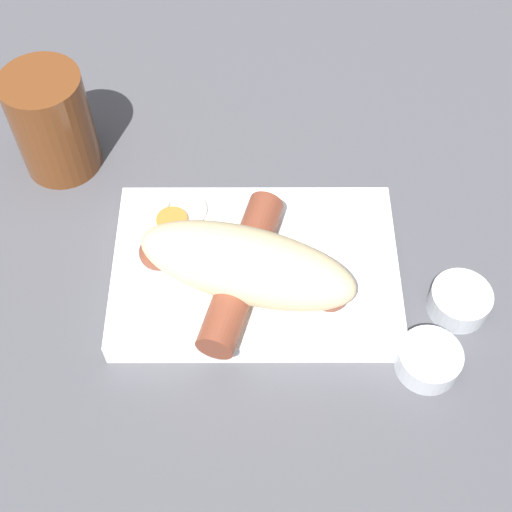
% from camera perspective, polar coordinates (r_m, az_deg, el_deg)
% --- Properties ---
extents(ground_plane, '(3.00, 3.00, 0.00)m').
position_cam_1_polar(ground_plane, '(0.64, 0.00, -1.77)').
color(ground_plane, '#4C4C51').
extents(food_tray, '(0.25, 0.17, 0.03)m').
position_cam_1_polar(food_tray, '(0.63, 0.00, -1.15)').
color(food_tray, white).
rests_on(food_tray, ground_plane).
extents(bread_roll, '(0.19, 0.12, 0.06)m').
position_cam_1_polar(bread_roll, '(0.58, -0.73, -0.72)').
color(bread_roll, beige).
rests_on(bread_roll, food_tray).
extents(sausage, '(0.18, 0.15, 0.03)m').
position_cam_1_polar(sausage, '(0.59, -1.08, -1.23)').
color(sausage, brown).
rests_on(sausage, food_tray).
extents(pickled_veggies, '(0.06, 0.08, 0.00)m').
position_cam_1_polar(pickled_veggies, '(0.64, -6.14, 2.56)').
color(pickled_veggies, orange).
rests_on(pickled_veggies, food_tray).
extents(condiment_cup_near, '(0.05, 0.05, 0.02)m').
position_cam_1_polar(condiment_cup_near, '(0.60, 13.65, -8.15)').
color(condiment_cup_near, silver).
rests_on(condiment_cup_near, ground_plane).
extents(condiment_cup_far, '(0.05, 0.05, 0.02)m').
position_cam_1_polar(condiment_cup_far, '(0.64, 15.97, -3.54)').
color(condiment_cup_far, silver).
rests_on(condiment_cup_far, ground_plane).
extents(drink_glass, '(0.07, 0.07, 0.11)m').
position_cam_1_polar(drink_glass, '(0.71, -15.95, 10.19)').
color(drink_glass, brown).
rests_on(drink_glass, ground_plane).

